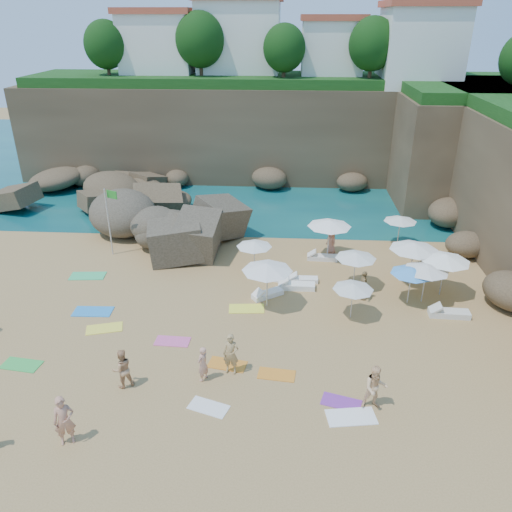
# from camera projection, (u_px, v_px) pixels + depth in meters

# --- Properties ---
(ground) EXTENTS (120.00, 120.00, 0.00)m
(ground) POSITION_uv_depth(u_px,v_px,m) (211.00, 318.00, 24.40)
(ground) COLOR tan
(ground) RESTS_ON ground
(seawater) EXTENTS (120.00, 120.00, 0.00)m
(seawater) POSITION_uv_depth(u_px,v_px,m) (253.00, 160.00, 51.38)
(seawater) COLOR #0C4751
(seawater) RESTS_ON ground
(cliff_back) EXTENTS (44.00, 8.00, 8.00)m
(cliff_back) POSITION_uv_depth(u_px,v_px,m) (272.00, 131.00, 45.03)
(cliff_back) COLOR brown
(cliff_back) RESTS_ON ground
(cliff_corner) EXTENTS (10.00, 12.00, 8.00)m
(cliff_corner) POSITION_uv_depth(u_px,v_px,m) (457.00, 146.00, 39.67)
(cliff_corner) COLOR brown
(cliff_corner) RESTS_ON ground
(rock_promontory) EXTENTS (12.00, 7.00, 2.00)m
(rock_promontory) POSITION_uv_depth(u_px,v_px,m) (103.00, 203.00, 39.42)
(rock_promontory) COLOR brown
(rock_promontory) RESTS_ON ground
(clifftop_buildings) EXTENTS (28.48, 9.48, 7.00)m
(clifftop_buildings) POSITION_uv_depth(u_px,v_px,m) (284.00, 44.00, 42.55)
(clifftop_buildings) COLOR white
(clifftop_buildings) RESTS_ON cliff_back
(clifftop_trees) EXTENTS (35.60, 23.82, 4.40)m
(clifftop_trees) POSITION_uv_depth(u_px,v_px,m) (308.00, 48.00, 36.80)
(clifftop_trees) COLOR #11380F
(clifftop_trees) RESTS_ON ground
(marina_masts) EXTENTS (3.10, 0.10, 6.00)m
(marina_masts) POSITION_uv_depth(u_px,v_px,m) (93.00, 128.00, 51.03)
(marina_masts) COLOR white
(marina_masts) RESTS_ON ground
(rock_outcrop) EXTENTS (9.78, 8.67, 3.24)m
(rock_outcrop) POSITION_uv_depth(u_px,v_px,m) (161.00, 249.00, 31.61)
(rock_outcrop) COLOR brown
(rock_outcrop) RESTS_ON ground
(flag_pole) EXTENTS (0.80, 0.33, 4.23)m
(flag_pole) POSITION_uv_depth(u_px,v_px,m) (110.00, 213.00, 29.80)
(flag_pole) COLOR silver
(flag_pole) RESTS_ON ground
(parasol_0) EXTENTS (2.02, 2.02, 1.91)m
(parasol_0) POSITION_uv_depth(u_px,v_px,m) (254.00, 244.00, 28.08)
(parasol_0) COLOR silver
(parasol_0) RESTS_ON ground
(parasol_1) EXTENTS (2.63, 2.63, 2.48)m
(parasol_1) POSITION_uv_depth(u_px,v_px,m) (330.00, 223.00, 29.51)
(parasol_1) COLOR silver
(parasol_1) RESTS_ON ground
(parasol_2) EXTENTS (2.07, 2.07, 1.96)m
(parasol_2) POSITION_uv_depth(u_px,v_px,m) (400.00, 219.00, 31.45)
(parasol_2) COLOR silver
(parasol_2) RESTS_ON ground
(parasol_3) EXTENTS (2.50, 2.50, 2.36)m
(parasol_3) POSITION_uv_depth(u_px,v_px,m) (446.00, 258.00, 25.55)
(parasol_3) COLOR silver
(parasol_3) RESTS_ON ground
(parasol_4) EXTENTS (2.26, 2.26, 2.14)m
(parasol_4) POSITION_uv_depth(u_px,v_px,m) (427.00, 268.00, 24.98)
(parasol_4) COLOR silver
(parasol_4) RESTS_ON ground
(parasol_7) EXTENTS (2.60, 2.60, 2.46)m
(parasol_7) POSITION_uv_depth(u_px,v_px,m) (414.00, 246.00, 26.61)
(parasol_7) COLOR silver
(parasol_7) RESTS_ON ground
(parasol_8) EXTENTS (2.19, 2.19, 2.07)m
(parasol_8) POSITION_uv_depth(u_px,v_px,m) (356.00, 255.00, 26.41)
(parasol_8) COLOR silver
(parasol_8) RESTS_ON ground
(parasol_9) EXTENTS (2.54, 2.54, 2.40)m
(parasol_9) POSITION_uv_depth(u_px,v_px,m) (267.00, 267.00, 24.50)
(parasol_9) COLOR silver
(parasol_9) RESTS_ON ground
(parasol_10) EXTENTS (2.11, 2.11, 2.00)m
(parasol_10) POSITION_uv_depth(u_px,v_px,m) (412.00, 271.00, 24.95)
(parasol_10) COLOR silver
(parasol_10) RESTS_ON ground
(parasol_11) EXTENTS (1.97, 1.97, 1.87)m
(parasol_11) POSITION_uv_depth(u_px,v_px,m) (353.00, 287.00, 23.75)
(parasol_11) COLOR silver
(parasol_11) RESTS_ON ground
(lounger_0) EXTENTS (1.98, 0.68, 0.31)m
(lounger_0) POSITION_uv_depth(u_px,v_px,m) (296.00, 286.00, 27.00)
(lounger_0) COLOR white
(lounger_0) RESTS_ON ground
(lounger_1) EXTENTS (1.76, 1.26, 0.26)m
(lounger_1) POSITION_uv_depth(u_px,v_px,m) (270.00, 276.00, 28.08)
(lounger_1) COLOR silver
(lounger_1) RESTS_ON ground
(lounger_2) EXTENTS (1.63, 0.57, 0.25)m
(lounger_2) POSITION_uv_depth(u_px,v_px,m) (303.00, 280.00, 27.70)
(lounger_2) COLOR white
(lounger_2) RESTS_ON ground
(lounger_3) EXTENTS (1.83, 0.69, 0.28)m
(lounger_3) POSITION_uv_depth(u_px,v_px,m) (322.00, 257.00, 30.22)
(lounger_3) COLOR white
(lounger_3) RESTS_ON ground
(lounger_4) EXTENTS (1.97, 0.73, 0.30)m
(lounger_4) POSITION_uv_depth(u_px,v_px,m) (449.00, 313.00, 24.50)
(lounger_4) COLOR silver
(lounger_4) RESTS_ON ground
(lounger_5) EXTENTS (1.72, 1.45, 0.27)m
(lounger_5) POSITION_uv_depth(u_px,v_px,m) (268.00, 294.00, 26.23)
(lounger_5) COLOR white
(lounger_5) RESTS_ON ground
(towel_2) EXTENTS (1.72, 1.08, 0.03)m
(towel_2) POSITION_uv_depth(u_px,v_px,m) (227.00, 364.00, 21.14)
(towel_2) COLOR orange
(towel_2) RESTS_ON ground
(towel_3) EXTENTS (1.73, 1.03, 0.03)m
(towel_3) POSITION_uv_depth(u_px,v_px,m) (21.00, 365.00, 21.11)
(towel_3) COLOR green
(towel_3) RESTS_ON ground
(towel_4) EXTENTS (1.83, 1.26, 0.03)m
(towel_4) POSITION_uv_depth(u_px,v_px,m) (104.00, 328.00, 23.57)
(towel_4) COLOR #FFED43
(towel_4) RESTS_ON ground
(towel_5) EXTENTS (1.67, 1.20, 0.03)m
(towel_5) POSITION_uv_depth(u_px,v_px,m) (209.00, 407.00, 18.82)
(towel_5) COLOR white
(towel_5) RESTS_ON ground
(towel_6) EXTENTS (1.65, 1.14, 0.03)m
(towel_6) POSITION_uv_depth(u_px,v_px,m) (341.00, 402.00, 19.05)
(towel_6) COLOR purple
(towel_6) RESTS_ON ground
(towel_8) EXTENTS (1.95, 1.03, 0.03)m
(towel_8) POSITION_uv_depth(u_px,v_px,m) (93.00, 311.00, 24.92)
(towel_8) COLOR #2889D6
(towel_8) RESTS_ON ground
(towel_9) EXTENTS (1.60, 0.85, 0.03)m
(towel_9) POSITION_uv_depth(u_px,v_px,m) (172.00, 341.00, 22.64)
(towel_9) COLOR #E2579A
(towel_9) RESTS_ON ground
(towel_10) EXTENTS (1.61, 0.93, 0.03)m
(towel_10) POSITION_uv_depth(u_px,v_px,m) (277.00, 374.00, 20.54)
(towel_10) COLOR orange
(towel_10) RESTS_ON ground
(towel_11) EXTENTS (2.03, 1.14, 0.03)m
(towel_11) POSITION_uv_depth(u_px,v_px,m) (88.00, 276.00, 28.34)
(towel_11) COLOR #37C272
(towel_11) RESTS_ON ground
(towel_12) EXTENTS (1.83, 1.02, 0.03)m
(towel_12) POSITION_uv_depth(u_px,v_px,m) (247.00, 309.00, 25.17)
(towel_12) COLOR #FAFF43
(towel_12) RESTS_ON ground
(towel_13) EXTENTS (1.93, 1.17, 0.03)m
(towel_13) POSITION_uv_depth(u_px,v_px,m) (351.00, 417.00, 18.36)
(towel_13) COLOR white
(towel_13) RESTS_ON ground
(person_stand_0) EXTENTS (0.84, 0.72, 1.94)m
(person_stand_0) POSITION_uv_depth(u_px,v_px,m) (64.00, 421.00, 16.89)
(person_stand_0) COLOR tan
(person_stand_0) RESTS_ON ground
(person_stand_1) EXTENTS (1.04, 0.98, 1.69)m
(person_stand_1) POSITION_uv_depth(u_px,v_px,m) (122.00, 369.00, 19.57)
(person_stand_1) COLOR tan
(person_stand_1) RESTS_ON ground
(person_stand_2) EXTENTS (1.09, 1.07, 1.67)m
(person_stand_2) POSITION_uv_depth(u_px,v_px,m) (188.00, 221.00, 33.79)
(person_stand_2) COLOR tan
(person_stand_2) RESTS_ON ground
(person_stand_3) EXTENTS (0.45, 0.97, 1.61)m
(person_stand_3) POSITION_uv_depth(u_px,v_px,m) (363.00, 285.00, 25.71)
(person_stand_3) COLOR #9B7E4D
(person_stand_3) RESTS_ON ground
(person_stand_4) EXTENTS (0.75, 0.87, 1.57)m
(person_stand_4) POSITION_uv_depth(u_px,v_px,m) (331.00, 242.00, 30.77)
(person_stand_4) COLOR #B97661
(person_stand_4) RESTS_ON ground
(person_stand_5) EXTENTS (1.67, 0.54, 1.78)m
(person_stand_5) POSITION_uv_depth(u_px,v_px,m) (145.00, 230.00, 32.16)
(person_stand_5) COLOR tan
(person_stand_5) RESTS_ON ground
(person_stand_6) EXTENTS (0.60, 0.68, 1.57)m
(person_stand_6) POSITION_uv_depth(u_px,v_px,m) (203.00, 364.00, 19.95)
(person_stand_6) COLOR tan
(person_stand_6) RESTS_ON ground
(person_lie_4) EXTENTS (0.93, 1.89, 0.43)m
(person_lie_4) POSITION_uv_depth(u_px,v_px,m) (231.00, 368.00, 20.59)
(person_lie_4) COLOR #A88854
(person_lie_4) RESTS_ON ground
(person_lie_5) EXTENTS (1.01, 1.89, 0.69)m
(person_lie_5) POSITION_uv_depth(u_px,v_px,m) (374.00, 400.00, 18.68)
(person_lie_5) COLOR #F0BE88
(person_lie_5) RESTS_ON ground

